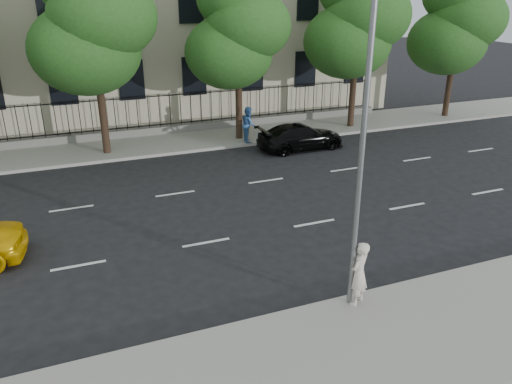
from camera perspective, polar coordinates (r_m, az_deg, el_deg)
ground at (r=14.50m, az=-2.92°, el=-10.15°), size 120.00×120.00×0.00m
near_sidewalk at (r=11.49m, az=3.92°, el=-19.87°), size 60.00×4.00×0.15m
far_sidewalk at (r=27.03m, az=-12.57°, el=5.27°), size 60.00×4.00×0.15m
lane_markings at (r=18.52m, az=-7.67°, el=-2.68°), size 49.60×4.62×0.01m
iron_fence at (r=28.49m, az=-13.26°, el=7.29°), size 30.00×0.50×2.20m
street_light at (r=11.99m, az=10.94°, el=9.24°), size 0.25×3.32×8.05m
tree_c at (r=25.09m, az=-18.22°, el=18.20°), size 5.89×5.50×9.80m
tree_d at (r=26.57m, az=-2.13°, el=18.17°), size 5.34×4.94×8.84m
tree_e at (r=29.62m, az=11.48°, el=18.90°), size 5.71×5.31×9.46m
tree_f at (r=33.90m, az=21.98°, el=17.65°), size 5.52×5.12×9.01m
black_sedan at (r=25.88m, az=5.11°, el=6.32°), size 4.62×1.99×1.33m
woman_near at (r=13.13m, az=11.69°, el=-9.13°), size 0.77×0.70×1.76m
pedestrian_far at (r=26.53m, az=-0.87°, el=7.74°), size 0.85×1.01×1.85m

